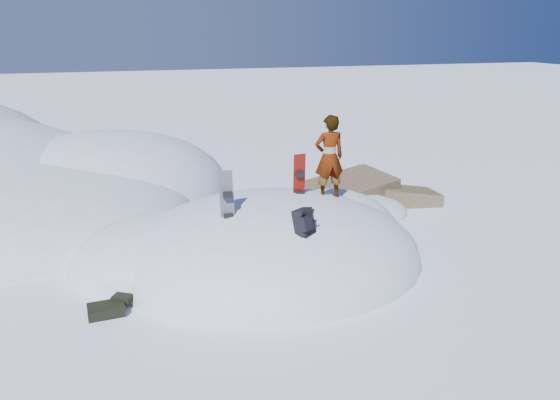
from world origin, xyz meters
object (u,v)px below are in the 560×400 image
object	(u,v)px
snowboard_dark	(227,208)
backpack	(304,222)
snowboard_red	(299,186)
person	(329,157)

from	to	relation	value
snowboard_dark	backpack	xyz separation A→B (m)	(1.29, -1.03, -0.10)
snowboard_red	backpack	world-z (taller)	snowboard_red
snowboard_red	person	size ratio (longest dim) A/B	0.78
snowboard_dark	person	bearing A→B (deg)	19.14
backpack	person	bearing A→B (deg)	23.19
person	snowboard_red	bearing A→B (deg)	-2.23
snowboard_dark	backpack	distance (m)	1.65
snowboard_red	backpack	size ratio (longest dim) A/B	2.54
snowboard_dark	person	world-z (taller)	person
snowboard_red	person	distance (m)	0.94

